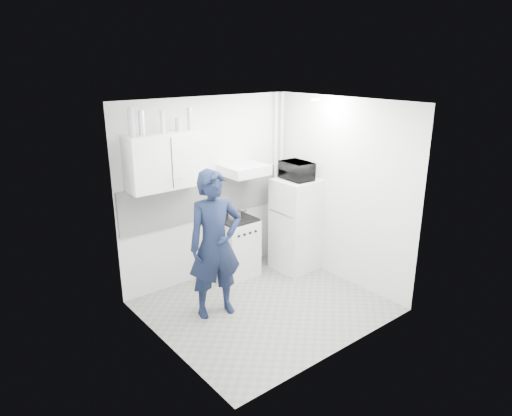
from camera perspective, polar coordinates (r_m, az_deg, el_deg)
floor at (r=6.09m, az=1.11°, el=-12.13°), size 2.80×2.80×0.00m
ceiling at (r=5.28m, az=1.28°, el=13.06°), size 2.80×2.80×0.00m
wall_back at (r=6.51m, az=-5.89°, el=2.27°), size 2.80×0.00×2.80m
wall_left at (r=4.82m, az=-11.70°, el=-3.73°), size 0.00×2.60×2.60m
wall_right at (r=6.50m, az=10.71°, el=2.01°), size 0.00×2.60×2.60m
person at (r=5.56m, az=-5.14°, el=-4.56°), size 0.76×0.58×1.85m
stove at (r=6.76m, az=-2.50°, el=-4.92°), size 0.53×0.53×0.85m
fridge at (r=6.87m, az=4.95°, el=-2.11°), size 0.60×0.60×1.40m
stove_top at (r=6.60m, az=-2.55°, el=-1.39°), size 0.51×0.51×0.03m
saucepan at (r=6.53m, az=-2.73°, el=-0.98°), size 0.18×0.18×0.10m
microwave at (r=6.63m, az=5.15°, el=4.67°), size 0.49×0.35×0.26m
bottle_a at (r=5.61m, az=-15.34°, el=10.35°), size 0.08×0.08×0.34m
bottle_b at (r=5.67m, az=-14.11°, el=10.28°), size 0.08×0.08×0.29m
bottle_d at (r=5.79m, az=-11.60°, el=10.51°), size 0.06×0.06×0.27m
canister_b at (r=5.90m, az=-9.67°, el=10.23°), size 0.09×0.09×0.17m
bottle_e at (r=5.97m, az=-8.30°, el=10.97°), size 0.07×0.07×0.29m
upper_cabinet at (r=5.87m, az=-11.29°, el=5.81°), size 1.00×0.35×0.70m
range_hood at (r=6.50m, az=-1.42°, el=4.79°), size 0.60×0.50×0.14m
backsplash at (r=6.53m, az=-5.79°, el=1.40°), size 2.74×0.03×0.60m
pipe_a at (r=7.22m, az=3.15°, el=3.90°), size 0.05×0.05×2.60m
pipe_b at (r=7.14m, az=2.43°, el=3.75°), size 0.04×0.04×2.60m
ceiling_spot_fixture at (r=6.11m, az=7.43°, el=13.31°), size 0.10×0.10×0.02m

